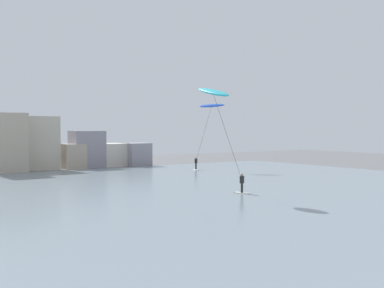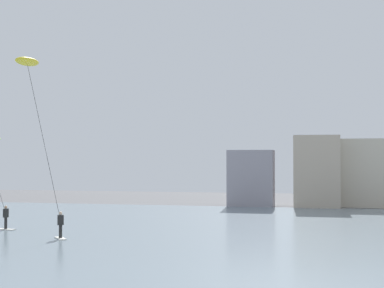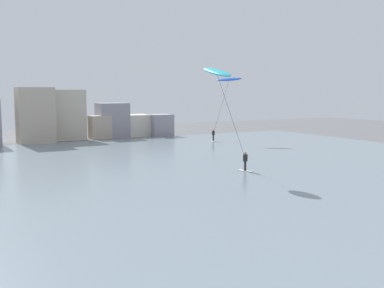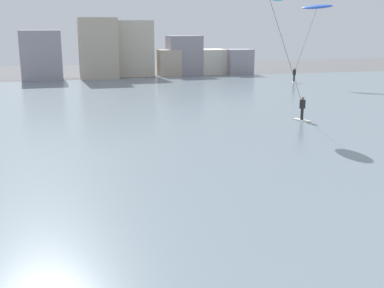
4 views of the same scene
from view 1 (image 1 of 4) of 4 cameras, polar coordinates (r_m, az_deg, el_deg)
name	(u,v)px [view 1 (image 1 of 4)]	position (r m, az deg, el deg)	size (l,w,h in m)	color
water_bay	(68,203)	(36.94, -14.30, -6.65)	(84.00, 52.00, 0.10)	slate
far_shore_buildings	(40,149)	(65.64, -17.28, -0.52)	(28.99, 6.17, 7.31)	gray
kitesurfer_cyan	(215,99)	(39.49, 2.73, 5.31)	(3.48, 3.86, 8.89)	silver
kitesurfer_blue	(210,111)	(63.37, 2.14, 3.91)	(4.20, 3.01, 8.68)	silver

